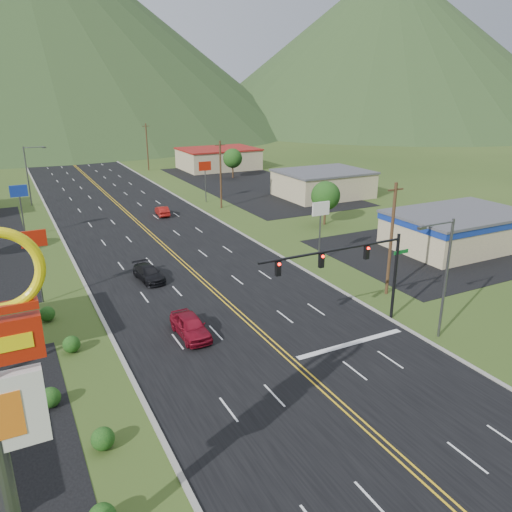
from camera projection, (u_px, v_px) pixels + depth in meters
name	position (u px, v px, depth m)	size (l,w,h in m)	color
ground	(422.00, 478.00, 23.59)	(500.00, 500.00, 0.00)	#2E4418
road	(422.00, 478.00, 23.59)	(20.00, 460.00, 0.04)	black
traffic_signal	(355.00, 263.00, 36.45)	(13.10, 0.43, 7.00)	black
streetlight_east	(444.00, 272.00, 35.16)	(3.28, 0.25, 9.00)	#59595E
streetlight_west	(29.00, 172.00, 75.76)	(3.28, 0.25, 9.00)	#59595E
building_east_near	(458.00, 228.00, 56.87)	(15.40, 10.40, 4.10)	beige
building_east_mid	(323.00, 183.00, 83.01)	(14.40, 11.40, 4.30)	beige
building_east_far	(218.00, 158.00, 110.70)	(16.40, 12.40, 4.50)	beige
pole_sign_west_a	(35.00, 246.00, 41.14)	(2.00, 0.18, 6.40)	#59595E
pole_sign_west_b	(19.00, 196.00, 59.65)	(2.00, 0.18, 6.40)	#59595E
pole_sign_east_a	(321.00, 215.00, 51.14)	(2.00, 0.18, 6.40)	#59595E
pole_sign_east_b	(205.00, 170.00, 78.06)	(2.00, 0.18, 6.40)	#59595E
tree_east_a	(326.00, 196.00, 65.50)	(3.84, 3.84, 5.82)	#382314
tree_east_b	(233.00, 158.00, 99.21)	(3.84, 3.84, 5.82)	#382314
utility_pole_a	(391.00, 239.00, 42.92)	(1.60, 0.28, 10.00)	#382314
utility_pole_b	(221.00, 174.00, 74.05)	(1.60, 0.28, 10.00)	#382314
utility_pole_c	(147.00, 147.00, 107.70)	(1.60, 0.28, 10.00)	#382314
utility_pole_d	(109.00, 132.00, 141.36)	(1.60, 0.28, 10.00)	#382314
mountain_n	(19.00, 18.00, 194.93)	(220.00, 220.00, 85.00)	#1E3A1A
mountain_ne	(386.00, 45.00, 224.44)	(180.00, 180.00, 70.00)	#1E3A1A
car_red_near	(190.00, 326.00, 36.71)	(1.94, 4.82, 1.64)	maroon
car_dark_mid	(149.00, 274.00, 47.35)	(1.92, 4.71, 1.37)	black
car_red_far	(162.00, 211.00, 70.95)	(1.42, 4.07, 1.34)	#9D1511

